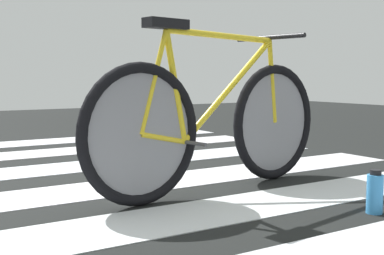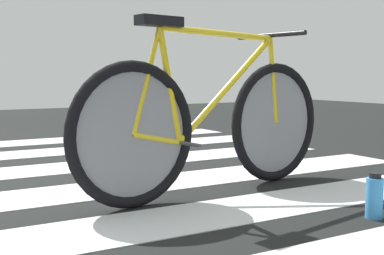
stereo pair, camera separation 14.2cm
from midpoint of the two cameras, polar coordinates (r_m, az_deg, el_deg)
ground at (r=3.06m, az=-19.12°, el=-6.81°), size 18.00×14.00×0.02m
crosswalk_markings at (r=3.23m, az=-18.42°, el=-5.93°), size 5.31×4.21×0.00m
bicycle_1_of_2 at (r=2.82m, az=3.44°, el=0.57°), size 1.72×0.54×0.93m
water_bottle at (r=2.52m, az=20.69°, el=-7.05°), size 0.08×0.08×0.21m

